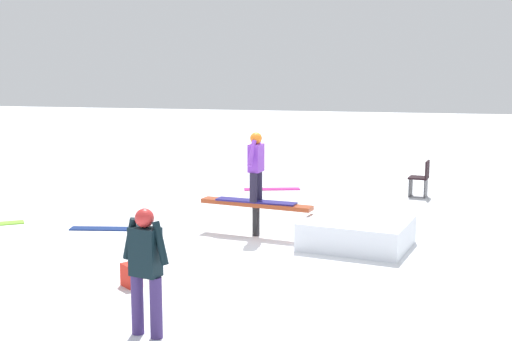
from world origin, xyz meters
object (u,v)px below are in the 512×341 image
object	(u,v)px
rail_feature	(256,207)
main_rider_on_rail	(256,168)
folding_chair	(421,180)
bystander_black	(146,265)
loose_snowboard_magenta	(272,189)
loose_snowboard_navy	(103,229)
backpack_on_snow	(132,275)

from	to	relation	value
rail_feature	main_rider_on_rail	world-z (taller)	main_rider_on_rail
main_rider_on_rail	folding_chair	bearing A→B (deg)	-115.67
bystander_black	loose_snowboard_magenta	distance (m)	9.68
main_rider_on_rail	loose_snowboard_magenta	size ratio (longest dim) A/B	1.12
loose_snowboard_magenta	loose_snowboard_navy	bearing A→B (deg)	47.29
loose_snowboard_magenta	loose_snowboard_navy	size ratio (longest dim) A/B	1.11
rail_feature	loose_snowboard_navy	distance (m)	3.08
rail_feature	loose_snowboard_magenta	distance (m)	4.68
main_rider_on_rail	bystander_black	distance (m)	5.04
bystander_black	backpack_on_snow	world-z (taller)	bystander_black
rail_feature	folding_chair	world-z (taller)	folding_chair
main_rider_on_rail	bystander_black	world-z (taller)	main_rider_on_rail
rail_feature	loose_snowboard_magenta	size ratio (longest dim) A/B	1.57
rail_feature	main_rider_on_rail	distance (m)	0.74
rail_feature	bystander_black	bearing A→B (deg)	98.79
backpack_on_snow	folding_chair	bearing A→B (deg)	-78.51
loose_snowboard_magenta	folding_chair	bearing A→B (deg)	162.04
loose_snowboard_magenta	loose_snowboard_navy	distance (m)	5.36
rail_feature	bystander_black	world-z (taller)	bystander_black
rail_feature	loose_snowboard_magenta	xyz separation A→B (m)	(0.55, -4.62, -0.53)
loose_snowboard_magenta	folding_chair	size ratio (longest dim) A/B	1.60
main_rider_on_rail	loose_snowboard_magenta	bearing A→B (deg)	-73.94
rail_feature	folding_chair	bearing A→B (deg)	-112.72
bystander_black	backpack_on_snow	xyz separation A→B (m)	(0.88, -1.72, -0.72)
rail_feature	main_rider_on_rail	xyz separation A→B (m)	(0.00, 0.00, 0.74)
rail_feature	loose_snowboard_navy	world-z (taller)	rail_feature
bystander_black	backpack_on_snow	size ratio (longest dim) A/B	4.64
rail_feature	bystander_black	size ratio (longest dim) A/B	1.40
bystander_black	loose_snowboard_navy	distance (m)	5.66
bystander_black	folding_chair	world-z (taller)	bystander_black
loose_snowboard_navy	backpack_on_snow	size ratio (longest dim) A/B	3.72
rail_feature	loose_snowboard_navy	xyz separation A→B (m)	(3.03, 0.14, -0.53)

